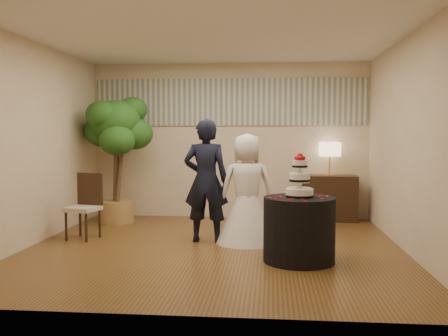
# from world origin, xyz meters

# --- Properties ---
(floor) EXTENTS (5.00, 5.00, 0.00)m
(floor) POSITION_xyz_m (0.00, 0.00, 0.00)
(floor) COLOR brown
(floor) RESTS_ON ground
(ceiling) EXTENTS (5.00, 5.00, 0.00)m
(ceiling) POSITION_xyz_m (0.00, 0.00, 2.80)
(ceiling) COLOR white
(ceiling) RESTS_ON wall_back
(wall_back) EXTENTS (5.00, 0.06, 2.80)m
(wall_back) POSITION_xyz_m (0.00, 2.50, 1.40)
(wall_back) COLOR beige
(wall_back) RESTS_ON ground
(wall_front) EXTENTS (5.00, 0.06, 2.80)m
(wall_front) POSITION_xyz_m (0.00, -2.50, 1.40)
(wall_front) COLOR beige
(wall_front) RESTS_ON ground
(wall_left) EXTENTS (0.06, 5.00, 2.80)m
(wall_left) POSITION_xyz_m (-2.50, 0.00, 1.40)
(wall_left) COLOR beige
(wall_left) RESTS_ON ground
(wall_right) EXTENTS (0.06, 5.00, 2.80)m
(wall_right) POSITION_xyz_m (2.50, 0.00, 1.40)
(wall_right) COLOR beige
(wall_right) RESTS_ON ground
(mural_border) EXTENTS (4.90, 0.02, 0.85)m
(mural_border) POSITION_xyz_m (0.00, 2.48, 2.10)
(mural_border) COLOR #A4A595
(mural_border) RESTS_ON wall_back
(groom) EXTENTS (0.65, 0.43, 1.74)m
(groom) POSITION_xyz_m (-0.15, 0.39, 0.87)
(groom) COLOR black
(groom) RESTS_ON floor
(bride) EXTENTS (1.02, 1.02, 1.54)m
(bride) POSITION_xyz_m (0.42, 0.38, 0.77)
(bride) COLOR white
(bride) RESTS_ON floor
(cake_table) EXTENTS (1.04, 1.04, 0.78)m
(cake_table) POSITION_xyz_m (1.10, -0.60, 0.39)
(cake_table) COLOR black
(cake_table) RESTS_ON floor
(wedding_cake) EXTENTS (0.34, 0.34, 0.53)m
(wedding_cake) POSITION_xyz_m (1.10, -0.60, 1.04)
(wedding_cake) COLOR white
(wedding_cake) RESTS_ON cake_table
(console) EXTENTS (0.98, 0.47, 0.80)m
(console) POSITION_xyz_m (1.78, 2.28, 0.40)
(console) COLOR black
(console) RESTS_ON floor
(table_lamp) EXTENTS (0.34, 0.34, 0.58)m
(table_lamp) POSITION_xyz_m (1.78, 2.28, 1.09)
(table_lamp) COLOR beige
(table_lamp) RESTS_ON console
(ficus_tree) EXTENTS (1.19, 1.19, 2.21)m
(ficus_tree) POSITION_xyz_m (-1.87, 1.72, 1.11)
(ficus_tree) COLOR #24551A
(ficus_tree) RESTS_ON floor
(side_chair) EXTENTS (0.53, 0.55, 0.95)m
(side_chair) POSITION_xyz_m (-1.96, 0.38, 0.48)
(side_chair) COLOR black
(side_chair) RESTS_ON floor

